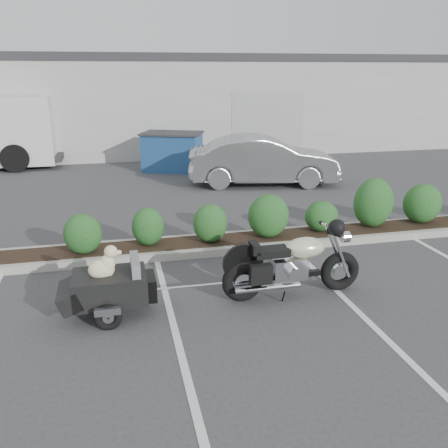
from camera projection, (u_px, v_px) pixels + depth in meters
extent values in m
plane|color=#38383A|center=(262.00, 294.00, 7.52)|extent=(90.00, 90.00, 0.00)
cube|color=#9E9E93|center=(277.00, 239.00, 9.75)|extent=(12.00, 1.00, 0.15)
cube|color=#9EA099|center=(156.00, 100.00, 22.63)|extent=(26.00, 10.00, 4.00)
torus|color=black|center=(243.00, 281.00, 7.22)|extent=(0.66, 0.17, 0.66)
torus|color=black|center=(340.00, 271.00, 7.59)|extent=(0.66, 0.17, 0.66)
cylinder|color=silver|center=(243.00, 281.00, 7.22)|extent=(0.27, 0.12, 0.27)
cylinder|color=silver|center=(340.00, 271.00, 7.59)|extent=(0.24, 0.10, 0.23)
cylinder|color=silver|center=(340.00, 253.00, 7.37)|extent=(0.42, 0.05, 0.87)
cylinder|color=silver|center=(335.00, 248.00, 7.55)|extent=(0.42, 0.05, 0.87)
cylinder|color=silver|center=(330.00, 229.00, 7.31)|extent=(0.04, 0.68, 0.03)
cylinder|color=silver|center=(345.00, 237.00, 7.42)|extent=(0.12, 0.18, 0.18)
sphere|color=black|center=(337.00, 228.00, 6.99)|extent=(0.26, 0.26, 0.25)
cube|color=silver|center=(288.00, 268.00, 7.34)|extent=(0.54, 0.34, 0.33)
cube|color=black|center=(294.00, 275.00, 7.40)|extent=(0.88, 0.11, 0.08)
ellipsoid|color=beige|center=(305.00, 248.00, 7.30)|extent=(0.65, 0.37, 0.32)
cube|color=black|center=(271.00, 252.00, 7.19)|extent=(0.54, 0.30, 0.12)
cube|color=black|center=(254.00, 248.00, 7.10)|extent=(0.12, 0.29, 0.16)
cylinder|color=silver|center=(268.00, 288.00, 7.16)|extent=(1.03, 0.10, 0.09)
cylinder|color=silver|center=(260.00, 278.00, 7.48)|extent=(1.03, 0.10, 0.09)
cube|color=black|center=(261.00, 274.00, 6.95)|extent=(0.33, 0.14, 0.29)
cube|color=black|center=(110.00, 287.00, 6.77)|extent=(1.03, 0.71, 0.41)
cube|color=slate|center=(135.00, 267.00, 6.77)|extent=(0.12, 0.61, 0.29)
cube|color=slate|center=(113.00, 280.00, 6.75)|extent=(0.69, 0.61, 0.04)
cube|color=black|center=(71.00, 295.00, 6.67)|extent=(0.38, 0.71, 0.36)
cube|color=black|center=(149.00, 286.00, 6.90)|extent=(0.20, 0.49, 0.33)
torus|color=black|center=(108.00, 318.00, 6.46)|extent=(0.38, 0.11, 0.38)
torus|color=black|center=(108.00, 291.00, 7.22)|extent=(0.38, 0.11, 0.38)
cube|color=silver|center=(108.00, 312.00, 6.38)|extent=(0.35, 0.08, 0.10)
cube|color=silver|center=(107.00, 283.00, 7.23)|extent=(0.35, 0.08, 0.10)
cylinder|color=black|center=(108.00, 304.00, 6.84)|extent=(0.05, 0.88, 0.04)
cylinder|color=silver|center=(165.00, 289.00, 6.98)|extent=(0.59, 0.04, 0.04)
ellipsoid|color=beige|center=(101.00, 270.00, 6.66)|extent=(0.37, 0.25, 0.29)
ellipsoid|color=beige|center=(107.00, 264.00, 6.65)|extent=(0.21, 0.20, 0.27)
sphere|color=beige|center=(111.00, 252.00, 6.61)|extent=(0.19, 0.19, 0.19)
ellipsoid|color=beige|center=(117.00, 253.00, 6.64)|extent=(0.14, 0.08, 0.07)
sphere|color=black|center=(122.00, 252.00, 6.65)|extent=(0.04, 0.04, 0.04)
ellipsoid|color=beige|center=(108.00, 252.00, 6.55)|extent=(0.05, 0.04, 0.10)
ellipsoid|color=beige|center=(108.00, 249.00, 6.65)|extent=(0.05, 0.04, 0.10)
cylinder|color=beige|center=(111.00, 277.00, 6.66)|extent=(0.04, 0.04, 0.12)
cylinder|color=beige|center=(110.00, 274.00, 6.77)|extent=(0.04, 0.04, 0.12)
imported|color=#A9A9B0|center=(263.00, 160.00, 14.51)|extent=(4.75, 2.41, 1.49)
cube|color=navy|center=(172.00, 152.00, 16.60)|extent=(2.26, 1.91, 1.28)
cube|color=#2D2D30|center=(172.00, 133.00, 16.40)|extent=(2.39, 2.05, 0.06)
cube|color=silver|center=(25.00, 129.00, 17.24)|extent=(2.20, 2.51, 2.36)
cube|color=black|center=(26.00, 138.00, 17.34)|extent=(0.13, 2.04, 1.07)
cylinder|color=black|center=(15.00, 158.00, 16.37)|extent=(0.97, 0.32, 0.97)
cylinder|color=black|center=(27.00, 148.00, 18.56)|extent=(0.97, 0.32, 0.97)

